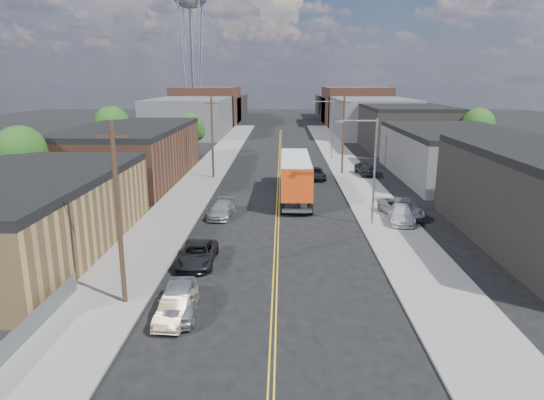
{
  "coord_description": "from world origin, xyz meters",
  "views": [
    {
      "loc": [
        0.4,
        -14.31,
        12.0
      ],
      "look_at": [
        -0.41,
        23.81,
        2.5
      ],
      "focal_mm": 32.0,
      "sensor_mm": 36.0,
      "label": 1
    }
  ],
  "objects_px": {
    "water_tower": "(190,0)",
    "semi_truck": "(295,173)",
    "car_right_lot_a": "(401,208)",
    "car_right_lot_c": "(365,169)",
    "car_left_a": "(179,299)",
    "car_right_lot_b": "(401,214)",
    "car_left_c": "(197,254)",
    "car_ahead_truck": "(315,174)",
    "car_left_b": "(176,308)",
    "car_left_d": "(222,209)"
  },
  "relations": [
    {
      "from": "car_right_lot_a",
      "to": "car_ahead_truck",
      "type": "relative_size",
      "value": 1.08
    },
    {
      "from": "car_right_lot_a",
      "to": "car_ahead_truck",
      "type": "bearing_deg",
      "value": 97.54
    },
    {
      "from": "car_right_lot_b",
      "to": "car_right_lot_c",
      "type": "xyz_separation_m",
      "value": [
        0.39,
        20.93,
        0.1
      ]
    },
    {
      "from": "water_tower",
      "to": "car_left_c",
      "type": "xyz_separation_m",
      "value": [
        16.78,
        -94.0,
        -29.95
      ]
    },
    {
      "from": "car_left_b",
      "to": "car_ahead_truck",
      "type": "bearing_deg",
      "value": 79.61
    },
    {
      "from": "car_right_lot_a",
      "to": "car_right_lot_c",
      "type": "bearing_deg",
      "value": 76.88
    },
    {
      "from": "semi_truck",
      "to": "car_right_lot_c",
      "type": "bearing_deg",
      "value": 49.81
    },
    {
      "from": "car_left_d",
      "to": "car_right_lot_b",
      "type": "xyz_separation_m",
      "value": [
        15.61,
        -1.79,
        0.17
      ]
    },
    {
      "from": "car_left_b",
      "to": "car_right_lot_c",
      "type": "bearing_deg",
      "value": 71.6
    },
    {
      "from": "car_left_a",
      "to": "car_right_lot_a",
      "type": "relative_size",
      "value": 0.87
    },
    {
      "from": "water_tower",
      "to": "semi_truck",
      "type": "bearing_deg",
      "value": -72.26
    },
    {
      "from": "car_left_a",
      "to": "semi_truck",
      "type": "bearing_deg",
      "value": 71.03
    },
    {
      "from": "car_left_d",
      "to": "car_right_lot_c",
      "type": "height_order",
      "value": "car_right_lot_c"
    },
    {
      "from": "car_left_b",
      "to": "car_left_c",
      "type": "bearing_deg",
      "value": 95.87
    },
    {
      "from": "car_right_lot_a",
      "to": "car_right_lot_c",
      "type": "xyz_separation_m",
      "value": [
        0.0,
        19.21,
        0.06
      ]
    },
    {
      "from": "water_tower",
      "to": "car_left_c",
      "type": "height_order",
      "value": "water_tower"
    },
    {
      "from": "car_right_lot_b",
      "to": "car_left_a",
      "type": "bearing_deg",
      "value": -124.15
    },
    {
      "from": "car_left_b",
      "to": "car_left_c",
      "type": "relative_size",
      "value": 0.79
    },
    {
      "from": "car_left_c",
      "to": "car_right_lot_c",
      "type": "bearing_deg",
      "value": 61.56
    },
    {
      "from": "car_left_c",
      "to": "car_right_lot_b",
      "type": "xyz_separation_m",
      "value": [
        15.83,
        9.72,
        0.16
      ]
    },
    {
      "from": "car_left_b",
      "to": "car_right_lot_b",
      "type": "relative_size",
      "value": 0.81
    },
    {
      "from": "car_left_b",
      "to": "car_left_c",
      "type": "distance_m",
      "value": 7.71
    },
    {
      "from": "car_ahead_truck",
      "to": "car_right_lot_b",
      "type": "bearing_deg",
      "value": -75.5
    },
    {
      "from": "car_left_a",
      "to": "car_right_lot_b",
      "type": "bearing_deg",
      "value": 42.22
    },
    {
      "from": "water_tower",
      "to": "car_ahead_truck",
      "type": "xyz_separation_m",
      "value": [
        26.5,
        -65.32,
        -29.95
      ]
    },
    {
      "from": "car_left_c",
      "to": "car_right_lot_b",
      "type": "relative_size",
      "value": 1.03
    },
    {
      "from": "car_ahead_truck",
      "to": "water_tower",
      "type": "bearing_deg",
      "value": 108.71
    },
    {
      "from": "car_left_c",
      "to": "car_right_lot_a",
      "type": "distance_m",
      "value": 19.85
    },
    {
      "from": "water_tower",
      "to": "car_ahead_truck",
      "type": "bearing_deg",
      "value": -67.92
    },
    {
      "from": "semi_truck",
      "to": "car_right_lot_c",
      "type": "xyz_separation_m",
      "value": [
        9.26,
        10.88,
        -1.54
      ]
    },
    {
      "from": "car_left_c",
      "to": "car_right_lot_a",
      "type": "bearing_deg",
      "value": 34.64
    },
    {
      "from": "car_right_lot_a",
      "to": "car_left_d",
      "type": "bearing_deg",
      "value": 166.6
    },
    {
      "from": "car_right_lot_a",
      "to": "car_ahead_truck",
      "type": "xyz_separation_m",
      "value": [
        -6.5,
        17.24,
        -0.21
      ]
    },
    {
      "from": "car_right_lot_c",
      "to": "car_ahead_truck",
      "type": "height_order",
      "value": "car_right_lot_c"
    },
    {
      "from": "semi_truck",
      "to": "car_left_c",
      "type": "xyz_separation_m",
      "value": [
        -6.96,
        -19.77,
        -1.8
      ]
    },
    {
      "from": "semi_truck",
      "to": "car_right_lot_b",
      "type": "relative_size",
      "value": 3.41
    },
    {
      "from": "car_left_d",
      "to": "car_ahead_truck",
      "type": "bearing_deg",
      "value": 66.44
    },
    {
      "from": "car_right_lot_c",
      "to": "car_left_d",
      "type": "bearing_deg",
      "value": -137.73
    },
    {
      "from": "car_left_c",
      "to": "car_right_lot_a",
      "type": "xyz_separation_m",
      "value": [
        16.22,
        11.44,
        0.21
      ]
    },
    {
      "from": "semi_truck",
      "to": "car_left_d",
      "type": "height_order",
      "value": "semi_truck"
    },
    {
      "from": "car_ahead_truck",
      "to": "car_left_d",
      "type": "bearing_deg",
      "value": -122.34
    },
    {
      "from": "water_tower",
      "to": "car_right_lot_b",
      "type": "relative_size",
      "value": 7.54
    },
    {
      "from": "car_left_a",
      "to": "car_left_c",
      "type": "bearing_deg",
      "value": 86.93
    },
    {
      "from": "semi_truck",
      "to": "car_ahead_truck",
      "type": "xyz_separation_m",
      "value": [
        2.76,
        8.9,
        -1.8
      ]
    },
    {
      "from": "car_left_a",
      "to": "car_ahead_truck",
      "type": "xyz_separation_m",
      "value": [
        9.5,
        35.74,
        -0.11
      ]
    },
    {
      "from": "car_left_d",
      "to": "car_right_lot_a",
      "type": "xyz_separation_m",
      "value": [
        16.0,
        -0.08,
        0.21
      ]
    },
    {
      "from": "semi_truck",
      "to": "car_ahead_truck",
      "type": "distance_m",
      "value": 9.49
    },
    {
      "from": "water_tower",
      "to": "semi_truck",
      "type": "height_order",
      "value": "water_tower"
    },
    {
      "from": "semi_truck",
      "to": "car_left_c",
      "type": "height_order",
      "value": "semi_truck"
    },
    {
      "from": "car_right_lot_b",
      "to": "car_ahead_truck",
      "type": "relative_size",
      "value": 0.98
    }
  ]
}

